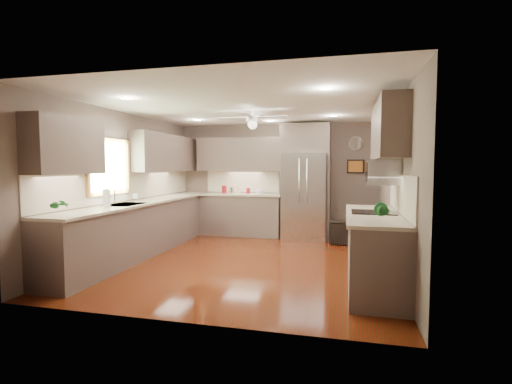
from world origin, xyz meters
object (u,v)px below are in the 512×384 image
at_px(canister_d, 248,191).
at_px(stool, 339,232).
at_px(bowl, 260,193).
at_px(refrigerator, 305,183).
at_px(canister_b, 231,190).
at_px(canister_c, 237,190).
at_px(paper_towel, 107,198).
at_px(canister_a, 224,190).
at_px(soap_bottle, 137,196).
at_px(potted_plant_right, 381,209).
at_px(potted_plant_left, 59,205).
at_px(microwave, 382,172).

relative_size(canister_d, stool, 0.28).
distance_m(bowl, stool, 1.95).
relative_size(refrigerator, stool, 5.40).
distance_m(canister_b, bowl, 0.67).
height_order(canister_c, refrigerator, refrigerator).
distance_m(canister_d, stool, 2.23).
relative_size(canister_b, canister_c, 0.74).
bearing_deg(bowl, paper_towel, -118.03).
relative_size(canister_a, canister_d, 1.38).
relative_size(soap_bottle, potted_plant_right, 0.52).
height_order(soap_bottle, bowl, soap_bottle).
height_order(canister_b, paper_towel, paper_towel).
relative_size(canister_a, paper_towel, 0.65).
xyz_separation_m(canister_b, paper_towel, (-1.00, -3.12, 0.07)).
relative_size(canister_b, potted_plant_left, 0.49).
distance_m(potted_plant_left, refrigerator, 4.86).
bearing_deg(refrigerator, paper_towel, -130.76).
height_order(canister_a, paper_towel, paper_towel).
height_order(potted_plant_right, stool, potted_plant_right).
height_order(potted_plant_right, refrigerator, refrigerator).
relative_size(bowl, stool, 0.43).
xyz_separation_m(canister_c, soap_bottle, (-1.22, -2.14, -0.00)).
bearing_deg(refrigerator, canister_b, 179.23).
bearing_deg(stool, potted_plant_left, -133.08).
bearing_deg(canister_a, paper_towel, -104.20).
distance_m(canister_d, microwave, 3.85).
bearing_deg(canister_c, soap_bottle, -119.59).
height_order(canister_a, potted_plant_left, potted_plant_left).
bearing_deg(canister_b, potted_plant_right, -53.67).
xyz_separation_m(soap_bottle, bowl, (1.75, 2.15, -0.06)).
xyz_separation_m(potted_plant_right, bowl, (-2.22, 3.93, -0.14)).
relative_size(canister_b, refrigerator, 0.06).
bearing_deg(canister_c, paper_towel, -109.89).
bearing_deg(canister_c, potted_plant_left, -105.02).
distance_m(soap_bottle, potted_plant_right, 4.35).
height_order(canister_d, potted_plant_left, potted_plant_left).
relative_size(canister_c, canister_d, 1.42).
height_order(canister_a, canister_d, canister_a).
bearing_deg(canister_a, potted_plant_right, -52.39).
height_order(soap_bottle, microwave, microwave).
distance_m(stool, paper_towel, 4.39).
xyz_separation_m(canister_a, potted_plant_right, (3.08, -3.99, 0.09)).
bearing_deg(stool, soap_bottle, -154.65).
xyz_separation_m(canister_a, canister_b, (0.19, -0.07, -0.01)).
bearing_deg(soap_bottle, canister_c, 60.41).
height_order(potted_plant_left, stool, potted_plant_left).
xyz_separation_m(canister_c, potted_plant_left, (-1.10, -4.10, 0.05)).
bearing_deg(potted_plant_right, canister_d, 122.23).
bearing_deg(canister_a, canister_c, -11.81).
height_order(potted_plant_left, refrigerator, refrigerator).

